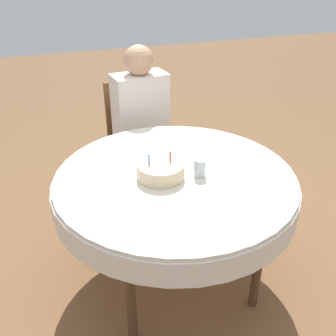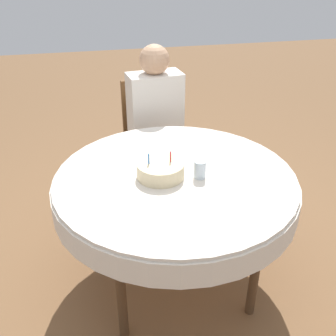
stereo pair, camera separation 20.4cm
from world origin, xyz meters
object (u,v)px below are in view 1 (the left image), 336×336
object	(u,v)px
chair	(138,136)
person	(142,112)
birthday_cake	(161,170)
drinking_glass	(200,168)

from	to	relation	value
chair	person	world-z (taller)	person
chair	birthday_cake	xyz separation A→B (m)	(-0.14, -1.00, 0.27)
birthday_cake	drinking_glass	world-z (taller)	birthday_cake
birthday_cake	person	bearing A→B (deg)	80.67
chair	drinking_glass	world-z (taller)	chair
drinking_glass	person	bearing A→B (deg)	92.89
chair	drinking_glass	distance (m)	1.09
person	chair	bearing A→B (deg)	90.00
chair	birthday_cake	size ratio (longest dim) A/B	3.66
person	birthday_cake	bearing A→B (deg)	-106.35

